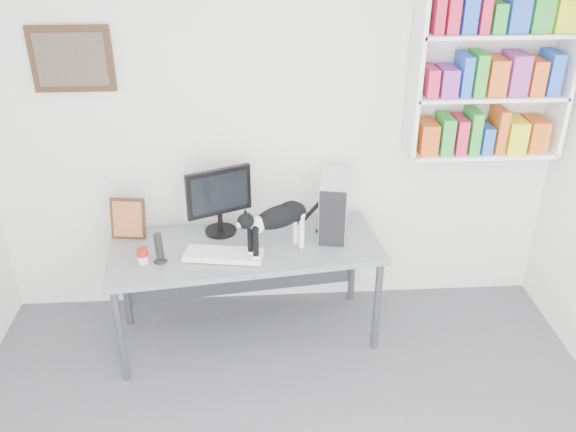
{
  "coord_description": "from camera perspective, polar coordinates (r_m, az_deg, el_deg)",
  "views": [
    {
      "loc": [
        -0.18,
        -2.0,
        2.84
      ],
      "look_at": [
        0.05,
        1.53,
        0.96
      ],
      "focal_mm": 38.0,
      "sensor_mm": 36.0,
      "label": 1
    }
  ],
  "objects": [
    {
      "name": "pc_tower",
      "position": [
        4.16,
        4.32,
        1.02
      ],
      "size": [
        0.26,
        0.44,
        0.41
      ],
      "primitive_type": "cube",
      "rotation": [
        0.0,
        0.0,
        -0.19
      ],
      "color": "silver",
      "rests_on": "desk"
    },
    {
      "name": "keyboard",
      "position": [
        3.96,
        -6.03,
        -3.6
      ],
      "size": [
        0.53,
        0.27,
        0.04
      ],
      "primitive_type": "cube",
      "rotation": [
        0.0,
        0.0,
        -0.16
      ],
      "color": "silver",
      "rests_on": "desk"
    },
    {
      "name": "speaker",
      "position": [
        3.94,
        -11.99,
        -2.9
      ],
      "size": [
        0.12,
        0.12,
        0.21
      ],
      "primitive_type": "cylinder",
      "rotation": [
        0.0,
        0.0,
        0.46
      ],
      "color": "black",
      "rests_on": "desk"
    },
    {
      "name": "desk",
      "position": [
        4.29,
        -3.83,
        -7.11
      ],
      "size": [
        1.87,
        0.91,
        0.75
      ],
      "primitive_type": "cube",
      "rotation": [
        0.0,
        0.0,
        0.12
      ],
      "color": "gray",
      "rests_on": "room"
    },
    {
      "name": "wall_art",
      "position": [
        4.23,
        -19.58,
        13.66
      ],
      "size": [
        0.52,
        0.04,
        0.42
      ],
      "primitive_type": "cube",
      "color": "#462616",
      "rests_on": "room"
    },
    {
      "name": "cat",
      "position": [
        3.92,
        -0.92,
        -1.2
      ],
      "size": [
        0.57,
        0.42,
        0.35
      ],
      "primitive_type": null,
      "rotation": [
        0.0,
        0.0,
        0.53
      ],
      "color": "black",
      "rests_on": "desk"
    },
    {
      "name": "room",
      "position": [
        2.49,
        1.09,
        -8.57
      ],
      "size": [
        4.01,
        4.01,
        2.7
      ],
      "color": "#525357",
      "rests_on": "ground"
    },
    {
      "name": "leaning_print",
      "position": [
        4.25,
        -14.75,
        -0.15
      ],
      "size": [
        0.25,
        0.12,
        0.29
      ],
      "primitive_type": "cube",
      "rotation": [
        0.0,
        0.0,
        -0.13
      ],
      "color": "#462616",
      "rests_on": "desk"
    },
    {
      "name": "bookshelf",
      "position": [
        4.27,
        18.59,
        13.25
      ],
      "size": [
        1.03,
        0.28,
        1.24
      ],
      "primitive_type": "cube",
      "color": "white",
      "rests_on": "room"
    },
    {
      "name": "soup_can",
      "position": [
        3.98,
        -13.44,
        -3.64
      ],
      "size": [
        0.08,
        0.08,
        0.1
      ],
      "primitive_type": "cylinder",
      "rotation": [
        0.0,
        0.0,
        0.18
      ],
      "color": "#A51B0E",
      "rests_on": "desk"
    },
    {
      "name": "monitor",
      "position": [
        4.15,
        -6.47,
        1.43
      ],
      "size": [
        0.5,
        0.38,
        0.49
      ],
      "primitive_type": "cube",
      "rotation": [
        0.0,
        0.0,
        0.41
      ],
      "color": "black",
      "rests_on": "desk"
    }
  ]
}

